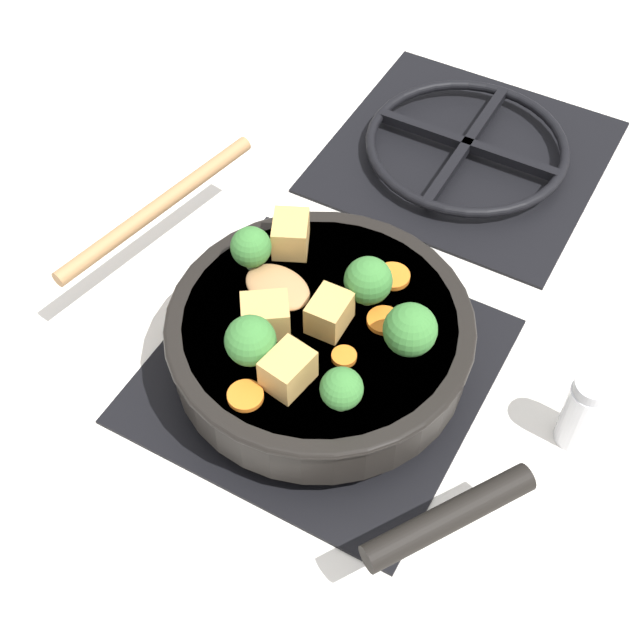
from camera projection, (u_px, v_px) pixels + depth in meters
ground_plane at (320, 371)px, 0.88m from camera, size 2.40×2.40×0.00m
front_burner_grate at (320, 364)px, 0.87m from camera, size 0.31×0.31×0.03m
rear_burner_grate at (466, 150)px, 1.06m from camera, size 0.31×0.31×0.03m
skillet_pan at (321, 338)px, 0.83m from camera, size 0.38×0.33×0.05m
wooden_spoon at (205, 239)px, 0.87m from camera, size 0.23×0.25×0.02m
tofu_cube_center_large at (288, 370)px, 0.76m from camera, size 0.04×0.05×0.03m
tofu_cube_near_handle at (329, 313)px, 0.80m from camera, size 0.03×0.04×0.03m
tofu_cube_east_chunk at (291, 234)px, 0.86m from camera, size 0.05×0.05×0.03m
tofu_cube_west_chunk at (265, 316)px, 0.79m from camera, size 0.05×0.05×0.03m
broccoli_floret_near_spoon at (342, 389)px, 0.73m from camera, size 0.04×0.04×0.04m
broccoli_floret_center_top at (251, 247)px, 0.83m from camera, size 0.04×0.04×0.05m
broccoli_floret_east_rim at (250, 341)px, 0.76m from camera, size 0.05×0.05×0.05m
broccoli_floret_west_rim at (410, 330)px, 0.77m from camera, size 0.05×0.05×0.05m
broccoli_floret_north_edge at (368, 281)px, 0.80m from camera, size 0.04×0.04×0.05m
carrot_slice_orange_thin at (384, 320)px, 0.81m from camera, size 0.03×0.03×0.01m
carrot_slice_near_center at (393, 276)px, 0.84m from camera, size 0.03×0.03×0.01m
carrot_slice_edge_slice at (344, 356)px, 0.78m from camera, size 0.02×0.02×0.01m
carrot_slice_under_broccoli at (245, 396)px, 0.76m from camera, size 0.03×0.03×0.01m
salt_shaker at (583, 411)px, 0.80m from camera, size 0.04×0.04×0.09m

